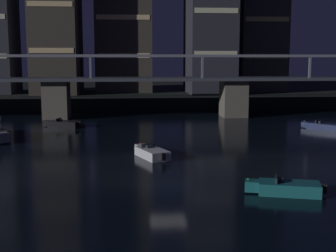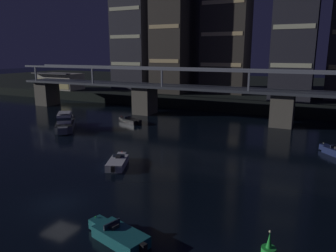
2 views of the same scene
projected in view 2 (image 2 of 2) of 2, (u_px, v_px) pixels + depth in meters
The scene contains 13 objects.
ground_plane at pixel (58, 204), 26.56m from camera, with size 400.00×400.00×0.00m, color black.
far_riverbank at pixel (255, 88), 102.41m from camera, with size 240.00×80.00×2.20m, color black.
river_bridge at pixel (207, 97), 59.41m from camera, with size 85.88×6.40×9.38m.
tower_west_low at pixel (134, 24), 88.27m from camera, with size 9.97×9.88×35.91m.
tower_west_tall at pixel (176, 11), 81.11m from camera, with size 8.48×14.00×40.71m.
tower_central at pixel (227, 19), 78.62m from camera, with size 10.93×8.80×36.40m.
tower_east_tall at pixel (298, 10), 67.75m from camera, with size 8.45×13.80×38.07m.
waterfront_pavilion at pixel (60, 81), 89.43m from camera, with size 12.40×7.40×4.70m.
cabin_cruiser_near_left at pixel (65, 123), 52.46m from camera, with size 7.23×8.48×2.79m.
speedboat_near_center at pixel (118, 235), 21.23m from camera, with size 5.18×2.81×1.16m.
speedboat_mid_left at pixel (118, 162), 35.33m from camera, with size 3.14×5.06×1.16m.
speedboat_mid_center at pixel (130, 121), 56.80m from camera, with size 5.11×3.02×1.16m.
channel_buoy at pixel (269, 249), 19.61m from camera, with size 0.90×0.90×1.76m.
Camera 2 is at (18.67, -18.21, 12.22)m, focal length 34.33 mm.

